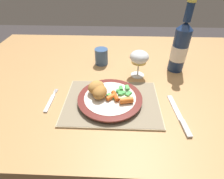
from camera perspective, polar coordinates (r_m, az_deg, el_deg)
The scene contains 12 objects.
ground_plane at distance 1.38m, azimuth 2.47°, elevation -21.82°, with size 6.00×6.00×0.00m, color #383333.
dining_table at distance 0.87m, azimuth 3.62°, elevation 0.90°, with size 1.56×0.98×0.74m.
placemat at distance 0.67m, azimuth -0.11°, elevation -4.07°, with size 0.36×0.26×0.01m.
dinner_plate at distance 0.66m, azimuth -0.65°, elevation -3.05°, with size 0.24×0.24×0.02m.
breaded_croquettes at distance 0.65m, azimuth -4.52°, elevation -0.02°, with size 0.09×0.11×0.05m.
green_beans_pile at distance 0.66m, azimuth 2.71°, elevation -1.00°, with size 0.10×0.09×0.02m.
glazed_carrots at distance 0.63m, azimuth 2.57°, elevation -2.93°, with size 0.10×0.07×0.02m.
fork at distance 0.71m, azimuth -19.44°, elevation -3.70°, with size 0.02×0.14×0.01m.
table_knife at distance 0.65m, azimuth 21.39°, elevation -8.58°, with size 0.04×0.20×0.01m.
wine_glass at distance 0.78m, azimuth 8.88°, elevation 10.10°, with size 0.08×0.08×0.12m.
bottle at distance 0.87m, azimuth 21.36°, elevation 12.77°, with size 0.07×0.07×0.31m.
drinking_cup at distance 0.90m, azimuth -3.48°, elevation 10.84°, with size 0.07×0.07×0.08m.
Camera 1 is at (-0.03, -0.70, 1.19)m, focal length 28.00 mm.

